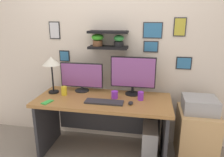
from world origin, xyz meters
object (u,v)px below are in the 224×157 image
at_px(monitor_right, 133,74).
at_px(cell_phone, 47,102).
at_px(monitor_left, 82,77).
at_px(water_cup, 64,91).
at_px(desk, 104,113).
at_px(printer, 200,105).
at_px(drawer_cabinet, 196,135).
at_px(keyboard, 104,102).
at_px(computer_tower_right, 150,141).
at_px(desk_lamp, 51,63).
at_px(pen_cup, 141,96).
at_px(coffee_mug, 115,95).
at_px(computer_mouse, 131,103).

bearing_deg(monitor_right, cell_phone, -154.30).
xyz_separation_m(monitor_left, water_cup, (-0.17, -0.19, -0.14)).
height_order(desk, printer, printer).
bearing_deg(drawer_cabinet, keyboard, -167.57).
distance_m(keyboard, cell_phone, 0.65).
height_order(drawer_cabinet, printer, printer).
relative_size(monitor_right, drawer_cabinet, 0.89).
distance_m(monitor_right, computer_tower_right, 0.86).
height_order(cell_phone, computer_tower_right, cell_phone).
height_order(desk_lamp, printer, desk_lamp).
distance_m(monitor_right, water_cup, 0.88).
distance_m(pen_cup, computer_tower_right, 0.61).
relative_size(desk, printer, 4.23).
xyz_separation_m(monitor_left, printer, (1.46, -0.10, -0.23)).
bearing_deg(pen_cup, water_cup, -179.48).
xyz_separation_m(pen_cup, computer_tower_right, (0.13, 0.00, -0.60)).
bearing_deg(desk_lamp, coffee_mug, -3.49).
bearing_deg(pen_cup, coffee_mug, -179.39).
bearing_deg(desk, desk_lamp, 177.27).
distance_m(cell_phone, water_cup, 0.29).
xyz_separation_m(cell_phone, computer_tower_right, (1.18, 0.27, -0.55)).
bearing_deg(water_cup, pen_cup, 0.52).
distance_m(drawer_cabinet, computer_tower_right, 0.56).
height_order(coffee_mug, pen_cup, pen_cup).
bearing_deg(computer_mouse, monitor_right, 91.80).
height_order(keyboard, coffee_mug, coffee_mug).
bearing_deg(monitor_right, desk_lamp, -172.58).
height_order(monitor_right, printer, monitor_right).
distance_m(monitor_right, pen_cup, 0.30).
bearing_deg(desk_lamp, pen_cup, -2.36).
height_order(computer_mouse, pen_cup, pen_cup).
height_order(monitor_right, computer_tower_right, monitor_right).
distance_m(desk, computer_mouse, 0.44).
relative_size(keyboard, coffee_mug, 4.89).
height_order(desk, coffee_mug, coffee_mug).
distance_m(cell_phone, printer, 1.76).
relative_size(desk_lamp, computer_tower_right, 1.15).
bearing_deg(water_cup, monitor_left, 46.84).
distance_m(keyboard, desk_lamp, 0.83).
height_order(monitor_left, pen_cup, monitor_left).
distance_m(water_cup, drawer_cabinet, 1.71).
bearing_deg(cell_phone, pen_cup, 32.07).
bearing_deg(water_cup, computer_tower_right, 0.52).
relative_size(monitor_left, drawer_cabinet, 0.90).
bearing_deg(pen_cup, cell_phone, -165.39).
bearing_deg(computer_mouse, desk, 154.61).
relative_size(cell_phone, drawer_cabinet, 0.22).
bearing_deg(desk, computer_mouse, -25.39).
relative_size(water_cup, computer_tower_right, 0.27).
xyz_separation_m(monitor_left, keyboard, (0.37, -0.34, -0.18)).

